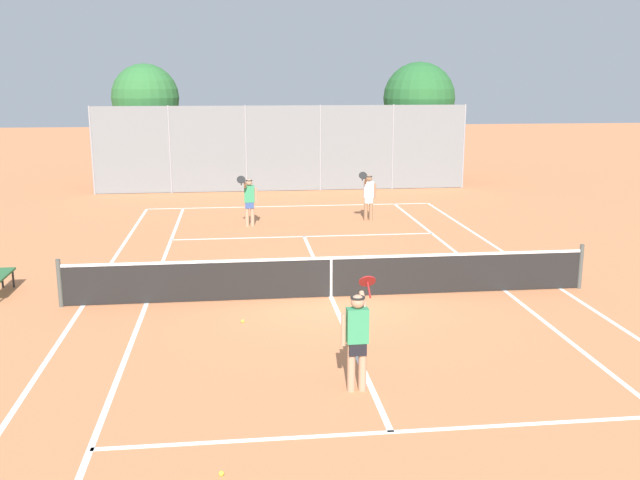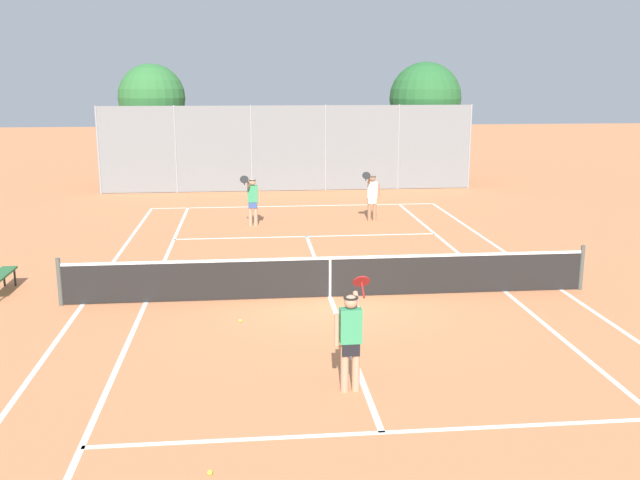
# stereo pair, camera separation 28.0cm
# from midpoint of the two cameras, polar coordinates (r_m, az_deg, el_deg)

# --- Properties ---
(ground_plane) EXTENTS (120.00, 120.00, 0.00)m
(ground_plane) POSITION_cam_midpoint_polar(r_m,az_deg,el_deg) (16.30, 0.39, -4.59)
(ground_plane) COLOR #CC7A4C
(court_line_markings) EXTENTS (11.10, 23.90, 0.01)m
(court_line_markings) POSITION_cam_midpoint_polar(r_m,az_deg,el_deg) (16.30, 0.39, -4.58)
(court_line_markings) COLOR white
(court_line_markings) RESTS_ON ground
(tennis_net) EXTENTS (12.00, 0.10, 1.07)m
(tennis_net) POSITION_cam_midpoint_polar(r_m,az_deg,el_deg) (16.16, 0.40, -2.87)
(tennis_net) COLOR #474C47
(tennis_net) RESTS_ON ground
(player_near_side) EXTENTS (0.65, 0.74, 1.77)m
(player_near_side) POSITION_cam_midpoint_polar(r_m,az_deg,el_deg) (11.31, 2.28, -7.64)
(player_near_side) COLOR tan
(player_near_side) RESTS_ON ground
(player_far_left) EXTENTS (0.66, 0.73, 1.77)m
(player_far_left) POSITION_cam_midpoint_polar(r_m,az_deg,el_deg) (23.98, -6.01, 3.27)
(player_far_left) COLOR tan
(player_far_left) RESTS_ON ground
(player_far_right) EXTENTS (0.71, 0.72, 1.77)m
(player_far_right) POSITION_cam_midpoint_polar(r_m,az_deg,el_deg) (24.87, 3.59, 3.66)
(player_far_right) COLOR #936B4C
(player_far_right) RESTS_ON ground
(loose_tennis_ball_0) EXTENTS (0.07, 0.07, 0.07)m
(loose_tennis_ball_0) POSITION_cam_midpoint_polar(r_m,az_deg,el_deg) (14.74, -6.76, -6.47)
(loose_tennis_ball_0) COLOR #D1DB33
(loose_tennis_ball_0) RESTS_ON ground
(loose_tennis_ball_2) EXTENTS (0.07, 0.07, 0.07)m
(loose_tennis_ball_2) POSITION_cam_midpoint_polar(r_m,az_deg,el_deg) (9.51, -8.78, -17.98)
(loose_tennis_ball_2) COLOR #D1DB33
(loose_tennis_ball_2) RESTS_ON ground
(back_fence) EXTENTS (16.35, 0.08, 3.75)m
(back_fence) POSITION_cam_midpoint_polar(r_m,az_deg,el_deg) (31.41, -3.21, 7.32)
(back_fence) COLOR gray
(back_fence) RESTS_ON ground
(tree_behind_left) EXTENTS (3.01, 3.01, 5.52)m
(tree_behind_left) POSITION_cam_midpoint_polar(r_m,az_deg,el_deg) (33.71, -13.94, 10.84)
(tree_behind_left) COLOR brown
(tree_behind_left) RESTS_ON ground
(tree_behind_right) EXTENTS (3.34, 3.34, 5.62)m
(tree_behind_right) POSITION_cam_midpoint_polar(r_m,az_deg,el_deg) (34.23, 7.90, 10.97)
(tree_behind_right) COLOR brown
(tree_behind_right) RESTS_ON ground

